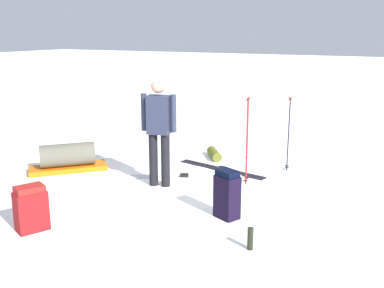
% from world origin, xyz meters
% --- Properties ---
extents(ground_plane, '(80.00, 80.00, 0.00)m').
position_xyz_m(ground_plane, '(0.00, 0.00, 0.00)').
color(ground_plane, white).
extents(skier_standing, '(0.29, 0.56, 1.70)m').
position_xyz_m(skier_standing, '(0.18, -0.49, 0.95)').
color(skier_standing, black).
rests_on(skier_standing, ground_plane).
extents(ski_pair_near, '(0.51, 1.76, 0.05)m').
position_xyz_m(ski_pair_near, '(-1.05, 0.03, 0.01)').
color(ski_pair_near, black).
rests_on(ski_pair_near, ground_plane).
extents(ski_pair_far, '(1.04, 1.82, 0.05)m').
position_xyz_m(ski_pair_far, '(-0.37, -0.34, 0.01)').
color(ski_pair_far, silver).
rests_on(ski_pair_far, ground_plane).
extents(backpack_large_dark, '(0.33, 0.37, 0.66)m').
position_xyz_m(backpack_large_dark, '(0.88, 0.98, 0.32)').
color(backpack_large_dark, black).
rests_on(backpack_large_dark, ground_plane).
extents(backpack_bright, '(0.44, 0.38, 0.58)m').
position_xyz_m(backpack_bright, '(2.36, -1.00, 0.28)').
color(backpack_bright, maroon).
rests_on(backpack_bright, ground_plane).
extents(ski_poles_planted_near, '(0.18, 0.10, 1.40)m').
position_xyz_m(ski_poles_planted_near, '(-0.58, 0.69, 0.77)').
color(ski_poles_planted_near, maroon).
rests_on(ski_poles_planted_near, ground_plane).
extents(ski_poles_planted_far, '(0.16, 0.10, 1.30)m').
position_xyz_m(ski_poles_planted_far, '(-1.59, 1.07, 0.72)').
color(ski_poles_planted_far, black).
rests_on(ski_poles_planted_far, ground_plane).
extents(gear_sled, '(1.28, 1.24, 0.49)m').
position_xyz_m(gear_sled, '(0.26, -2.34, 0.22)').
color(gear_sled, orange).
rests_on(gear_sled, ground_plane).
extents(sleeping_mat_rolled, '(0.55, 0.48, 0.18)m').
position_xyz_m(sleeping_mat_rolled, '(-1.67, -0.39, 0.09)').
color(sleeping_mat_rolled, '#565C1D').
rests_on(sleeping_mat_rolled, ground_plane).
extents(thermos_bottle, '(0.07, 0.07, 0.26)m').
position_xyz_m(thermos_bottle, '(1.59, 1.58, 0.13)').
color(thermos_bottle, black).
rests_on(thermos_bottle, ground_plane).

